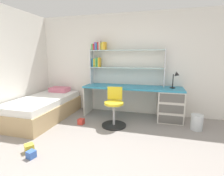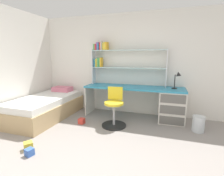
{
  "view_description": "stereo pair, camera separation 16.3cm",
  "coord_description": "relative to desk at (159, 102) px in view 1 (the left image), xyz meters",
  "views": [
    {
      "loc": [
        0.59,
        -1.49,
        1.46
      ],
      "look_at": [
        -0.28,
        1.74,
        0.82
      ],
      "focal_mm": 26.78,
      "sensor_mm": 36.0,
      "label": 1
    },
    {
      "loc": [
        0.75,
        -1.45,
        1.46
      ],
      "look_at": [
        -0.28,
        1.74,
        0.82
      ],
      "focal_mm": 26.78,
      "sensor_mm": 36.0,
      "label": 2
    }
  ],
  "objects": [
    {
      "name": "toy_block_red_2",
      "position": [
        -1.64,
        -0.76,
        -0.37
      ],
      "size": [
        0.13,
        0.13,
        0.12
      ],
      "primitive_type": "cube",
      "rotation": [
        0.0,
        0.0,
        3.06
      ],
      "color": "red",
      "rests_on": "ground_plane"
    },
    {
      "name": "waste_bin",
      "position": [
        0.74,
        -0.4,
        -0.27
      ],
      "size": [
        0.23,
        0.23,
        0.31
      ],
      "primitive_type": "cylinder",
      "color": "silver",
      "rests_on": "ground_plane"
    },
    {
      "name": "toy_block_blue_0",
      "position": [
        -1.8,
        -2.08,
        -0.37
      ],
      "size": [
        0.13,
        0.13,
        0.11
      ],
      "primitive_type": "cube",
      "rotation": [
        0.0,
        0.0,
        2.91
      ],
      "color": "#3860B7",
      "rests_on": "ground_plane"
    },
    {
      "name": "bed_platform",
      "position": [
        -2.65,
        -0.64,
        -0.17
      ],
      "size": [
        1.01,
        1.93,
        0.63
      ],
      "color": "tan",
      "rests_on": "ground_plane"
    },
    {
      "name": "swivel_chair",
      "position": [
        -0.92,
        -0.63,
        -0.1
      ],
      "size": [
        0.52,
        0.52,
        0.82
      ],
      "color": "black",
      "rests_on": "ground_plane"
    },
    {
      "name": "toy_block_yellow_1",
      "position": [
        -1.94,
        -1.96,
        -0.36
      ],
      "size": [
        0.18,
        0.18,
        0.13
      ],
      "primitive_type": "cube",
      "rotation": [
        0.0,
        0.0,
        2.47
      ],
      "color": "gold",
      "rests_on": "ground_plane"
    },
    {
      "name": "desk_lamp",
      "position": [
        0.33,
        0.0,
        0.58
      ],
      "size": [
        0.2,
        0.17,
        0.38
      ],
      "color": "black",
      "rests_on": "desk"
    },
    {
      "name": "room_shell",
      "position": [
        -1.99,
        -1.08,
        0.83
      ],
      "size": [
        6.0,
        6.49,
        2.51
      ],
      "color": "white",
      "rests_on": "ground_plane"
    },
    {
      "name": "bookshelf_hutch",
      "position": [
        -1.11,
        0.19,
        0.99
      ],
      "size": [
        1.85,
        0.22,
        1.07
      ],
      "color": "silver",
      "rests_on": "desk"
    },
    {
      "name": "desk",
      "position": [
        0.0,
        0.0,
        0.0
      ],
      "size": [
        2.32,
        0.61,
        0.75
      ],
      "color": "teal",
      "rests_on": "ground_plane"
    }
  ]
}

